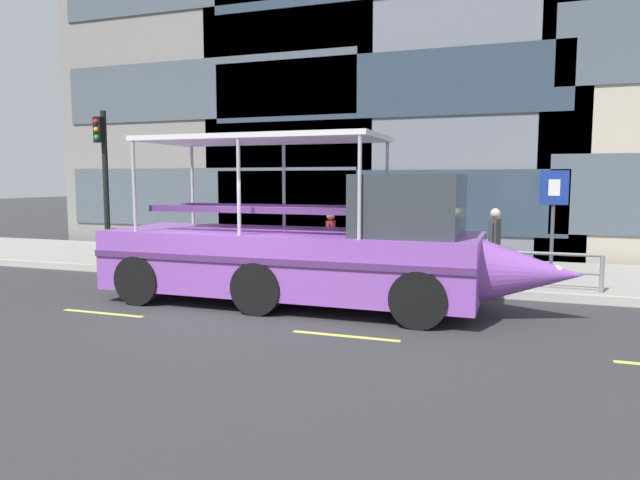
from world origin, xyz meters
TOP-DOWN VIEW (x-y plane):
  - ground_plane at (0.00, 0.00)m, footprint 120.00×120.00m
  - sidewalk at (0.00, 5.60)m, footprint 32.00×4.80m
  - curb_edge at (0.00, 3.11)m, footprint 32.00×0.18m
  - lane_centreline at (-0.00, -0.87)m, footprint 25.80×0.12m
  - curb_guardrail at (0.95, 3.45)m, footprint 11.49×0.09m
  - traffic_light_pole at (-6.32, 4.00)m, footprint 0.24×0.46m
  - parking_sign at (5.70, 4.17)m, footprint 0.60×0.12m
  - leaned_bicycle at (-5.71, 3.90)m, footprint 1.74×0.46m
  - duck_tour_boat at (1.17, 1.12)m, footprint 9.42×2.53m
  - pedestrian_near_bow at (4.46, 4.20)m, footprint 0.27×0.46m
  - pedestrian_mid_left at (0.51, 4.07)m, footprint 0.21×0.45m

SIDE VIEW (x-z plane):
  - ground_plane at x=0.00m, z-range 0.00..0.00m
  - lane_centreline at x=0.00m, z-range 0.00..0.01m
  - sidewalk at x=0.00m, z-range 0.00..0.18m
  - curb_edge at x=0.00m, z-range 0.00..0.18m
  - leaned_bicycle at x=-5.71m, z-range 0.08..1.04m
  - curb_guardrail at x=0.95m, z-range 0.32..1.12m
  - pedestrian_mid_left at x=0.51m, z-range 0.34..1.88m
  - duck_tour_boat at x=1.17m, z-range -0.58..2.81m
  - pedestrian_near_bow at x=4.46m, z-range 0.35..2.04m
  - parking_sign at x=5.70m, z-range 0.64..3.18m
  - traffic_light_pole at x=-6.32m, z-range 0.63..4.92m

